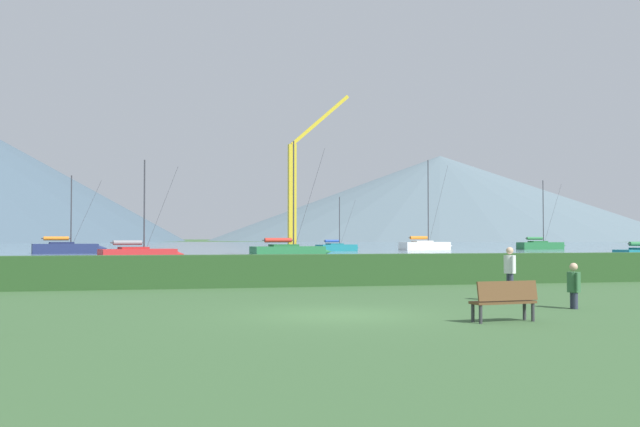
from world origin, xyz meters
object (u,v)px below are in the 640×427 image
(sailboat_slip_11, at_px, (337,247))
(dock_crane, at_px, (295,205))
(sailboat_slip_9, at_px, (541,245))
(sailboat_slip_0, at_px, (66,248))
(sailboat_slip_10, at_px, (139,254))
(person_standing_walker, at_px, (510,269))
(park_bench_near_path, at_px, (505,299))
(sailboat_slip_1, at_px, (289,251))
(person_seated_viewer, at_px, (574,284))
(sailboat_slip_6, at_px, (425,245))

(sailboat_slip_11, bearing_deg, dock_crane, -134.33)
(dock_crane, bearing_deg, sailboat_slip_9, 31.92)
(sailboat_slip_11, bearing_deg, sailboat_slip_0, 173.36)
(sailboat_slip_0, distance_m, sailboat_slip_10, 29.27)
(sailboat_slip_10, xyz_separation_m, person_standing_walker, (11.17, -42.25, 0.39))
(person_standing_walker, bearing_deg, park_bench_near_path, -113.70)
(sailboat_slip_10, distance_m, person_standing_walker, 43.71)
(sailboat_slip_11, distance_m, dock_crane, 24.13)
(park_bench_near_path, relative_size, dock_crane, 0.09)
(sailboat_slip_1, height_order, person_seated_viewer, sailboat_slip_1)
(person_seated_viewer, bearing_deg, sailboat_slip_6, 81.23)
(sailboat_slip_1, distance_m, person_seated_viewer, 50.19)
(sailboat_slip_9, xyz_separation_m, dock_crane, (-44.02, -27.42, 4.65))
(person_standing_walker, height_order, dock_crane, dock_crane)
(sailboat_slip_6, xyz_separation_m, person_standing_walker, (-29.27, -82.41, 0.24))
(sailboat_slip_0, relative_size, sailboat_slip_6, 0.69)
(sailboat_slip_1, distance_m, person_standing_walker, 47.67)
(sailboat_slip_10, height_order, person_standing_walker, sailboat_slip_10)
(sailboat_slip_6, height_order, sailboat_slip_9, sailboat_slip_6)
(sailboat_slip_6, distance_m, person_standing_walker, 87.46)
(sailboat_slip_1, relative_size, person_seated_viewer, 8.71)
(sailboat_slip_9, bearing_deg, sailboat_slip_10, -148.43)
(sailboat_slip_1, height_order, sailboat_slip_9, sailboat_slip_1)
(sailboat_slip_9, relative_size, sailboat_slip_11, 1.44)
(sailboat_slip_9, distance_m, sailboat_slip_10, 72.86)
(sailboat_slip_10, bearing_deg, sailboat_slip_9, 18.98)
(sailboat_slip_0, bearing_deg, park_bench_near_path, -87.98)
(sailboat_slip_6, bearing_deg, person_seated_viewer, -119.95)
(sailboat_slip_10, height_order, park_bench_near_path, sailboat_slip_10)
(person_seated_viewer, bearing_deg, person_standing_walker, 112.67)
(sailboat_slip_0, distance_m, sailboat_slip_11, 35.03)
(person_seated_viewer, bearing_deg, dock_crane, 95.96)
(sailboat_slip_6, height_order, person_standing_walker, sailboat_slip_6)
(sailboat_slip_6, xyz_separation_m, park_bench_near_path, (-32.02, -87.47, -0.20))
(sailboat_slip_1, xyz_separation_m, sailboat_slip_10, (-13.48, -5.36, -0.08))
(sailboat_slip_9, height_order, person_standing_walker, sailboat_slip_9)
(park_bench_near_path, distance_m, person_standing_walker, 5.78)
(sailboat_slip_6, xyz_separation_m, person_seated_viewer, (-28.69, -84.97, -0.05))
(person_seated_viewer, height_order, person_standing_walker, person_standing_walker)
(sailboat_slip_0, bearing_deg, sailboat_slip_1, -56.71)
(sailboat_slip_11, xyz_separation_m, person_standing_walker, (-14.77, -77.79, 0.44))
(park_bench_near_path, bearing_deg, sailboat_slip_11, 71.54)
(person_standing_walker, distance_m, dock_crane, 56.78)
(sailboat_slip_6, xyz_separation_m, sailboat_slip_11, (-14.50, -4.63, -0.20))
(park_bench_near_path, bearing_deg, person_seated_viewer, 30.38)
(sailboat_slip_0, relative_size, sailboat_slip_10, 1.10)
(sailboat_slip_0, height_order, person_standing_walker, sailboat_slip_0)
(person_standing_walker, bearing_deg, sailboat_slip_9, 64.77)
(sailboat_slip_11, height_order, park_bench_near_path, sailboat_slip_11)
(sailboat_slip_10, xyz_separation_m, dock_crane, (15.80, 14.17, 4.74))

